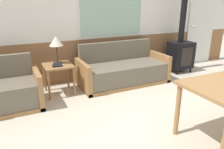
# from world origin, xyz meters

# --- Properties ---
(ground_plane) EXTENTS (16.00, 16.00, 0.00)m
(ground_plane) POSITION_xyz_m (0.00, 0.00, 0.00)
(ground_plane) COLOR beige
(wall_back) EXTENTS (7.20, 0.09, 2.70)m
(wall_back) POSITION_xyz_m (0.00, 2.63, 1.36)
(wall_back) COLOR #8E603D
(wall_back) RESTS_ON ground_plane
(couch) EXTENTS (1.82, 0.80, 0.83)m
(couch) POSITION_xyz_m (0.03, 2.05, 0.26)
(couch) COLOR #9E7042
(couch) RESTS_ON ground_plane
(armchair) EXTENTS (0.90, 0.73, 0.81)m
(armchair) POSITION_xyz_m (-2.09, 1.84, 0.26)
(armchair) COLOR #9E7042
(armchair) RESTS_ON ground_plane
(side_table) EXTENTS (0.50, 0.50, 0.55)m
(side_table) POSITION_xyz_m (-1.28, 2.10, 0.45)
(side_table) COLOR #9E7042
(side_table) RESTS_ON ground_plane
(table_lamp) EXTENTS (0.25, 0.25, 0.50)m
(table_lamp) POSITION_xyz_m (-1.26, 2.18, 0.94)
(table_lamp) COLOR #262628
(table_lamp) RESTS_ON side_table
(book_stack) EXTENTS (0.17, 0.13, 0.02)m
(book_stack) POSITION_xyz_m (-1.31, 2.01, 0.56)
(book_stack) COLOR black
(book_stack) RESTS_ON side_table
(wood_stove) EXTENTS (0.55, 0.42, 2.39)m
(wood_stove) POSITION_xyz_m (1.64, 2.16, 0.61)
(wood_stove) COLOR black
(wood_stove) RESTS_ON ground_plane
(entry_door) EXTENTS (0.89, 0.09, 2.10)m
(entry_door) POSITION_xyz_m (2.65, 2.57, 1.05)
(entry_door) COLOR white
(entry_door) RESTS_ON ground_plane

